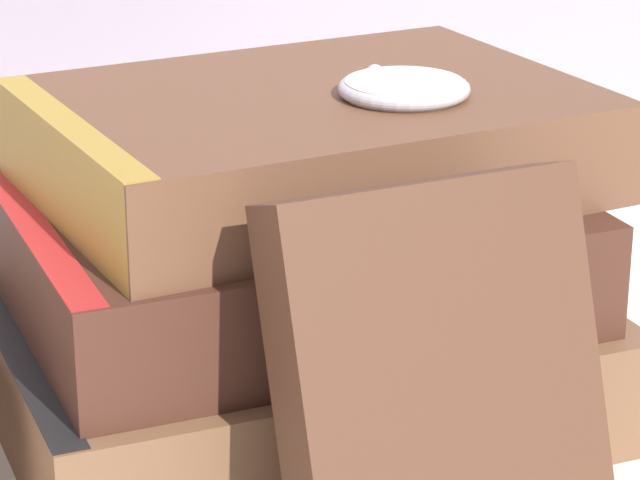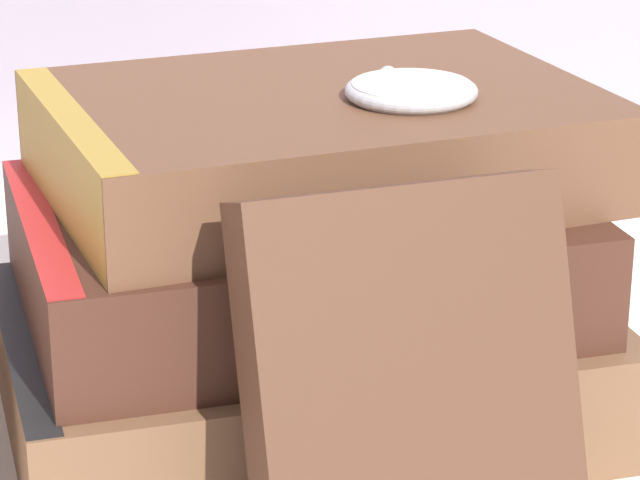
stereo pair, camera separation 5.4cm
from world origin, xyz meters
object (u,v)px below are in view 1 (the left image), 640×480
book_flat_top (298,142)px  pocket_watch (404,88)px  book_flat_bottom (284,366)px  reading_glasses (33,276)px  book_flat_middle (277,254)px  book_leaning_front (441,398)px

book_flat_top → pocket_watch: (0.03, -0.02, 0.02)m
book_flat_bottom → reading_glasses: (-0.05, 0.18, -0.02)m
book_flat_middle → book_flat_top: 0.04m
book_leaning_front → reading_glasses: bearing=101.2°
book_leaning_front → book_flat_middle: bearing=93.1°
reading_glasses → book_flat_middle: bearing=-92.1°
book_flat_bottom → book_flat_top: book_flat_top is taller
book_flat_bottom → reading_glasses: 0.19m
book_flat_top → book_leaning_front: size_ratio=1.61×
book_flat_bottom → pocket_watch: bearing=-7.8°
book_flat_middle → book_flat_top: size_ratio=1.00×
book_leaning_front → pocket_watch: pocket_watch is taller
book_flat_bottom → book_leaning_front: bearing=-84.8°
book_flat_top → reading_glasses: 0.21m
book_flat_middle → book_leaning_front: size_ratio=1.61×
book_flat_top → book_leaning_front: 0.13m
book_flat_bottom → reading_glasses: size_ratio=1.93×
book_flat_bottom → book_flat_middle: bearing=98.1°
book_flat_bottom → book_flat_middle: size_ratio=1.11×
reading_glasses → book_flat_bottom: bearing=-92.4°
book_flat_top → reading_glasses: bearing=107.8°
book_leaning_front → book_flat_top: bearing=87.3°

